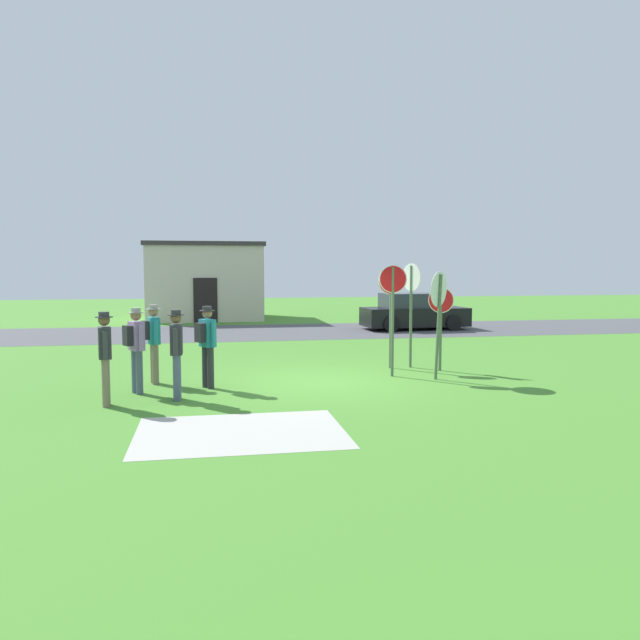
% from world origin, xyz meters
% --- Properties ---
extents(ground_plane, '(80.00, 80.00, 0.00)m').
position_xyz_m(ground_plane, '(0.00, 0.00, 0.00)').
color(ground_plane, '#47842D').
extents(street_asphalt, '(60.00, 6.40, 0.01)m').
position_xyz_m(street_asphalt, '(0.00, 11.13, 0.00)').
color(street_asphalt, '#4C4C51').
rests_on(street_asphalt, ground).
extents(concrete_path, '(3.20, 2.40, 0.01)m').
position_xyz_m(concrete_path, '(-2.03, -3.94, 0.00)').
color(concrete_path, '#ADAAA3').
rests_on(concrete_path, ground).
extents(building_background, '(5.71, 5.15, 3.81)m').
position_xyz_m(building_background, '(-2.59, 18.30, 1.91)').
color(building_background, beige).
rests_on(building_background, ground).
extents(parked_car_on_street, '(4.35, 2.12, 1.51)m').
position_xyz_m(parked_car_on_street, '(5.94, 11.04, 0.69)').
color(parked_car_on_street, black).
rests_on(parked_car_on_street, ground).
extents(stop_sign_center_cluster, '(0.53, 0.38, 2.07)m').
position_xyz_m(stop_sign_center_cluster, '(3.14, 0.96, 1.39)').
color(stop_sign_center_cluster, '#51664C').
rests_on(stop_sign_center_cluster, ground).
extents(stop_sign_leaning_left, '(0.66, 0.07, 2.53)m').
position_xyz_m(stop_sign_leaning_left, '(2.05, 1.55, 1.70)').
color(stop_sign_leaning_left, '#51664C').
rests_on(stop_sign_leaning_left, ground).
extents(stop_sign_tallest, '(0.62, 0.58, 2.46)m').
position_xyz_m(stop_sign_tallest, '(2.63, -0.20, 1.69)').
color(stop_sign_tallest, '#51664C').
rests_on(stop_sign_tallest, ground).
extents(stop_sign_far_back, '(0.27, 0.66, 2.66)m').
position_xyz_m(stop_sign_far_back, '(2.59, 1.57, 1.79)').
color(stop_sign_far_back, '#51664C').
rests_on(stop_sign_far_back, ground).
extents(stop_sign_rear_right, '(0.65, 0.10, 2.61)m').
position_xyz_m(stop_sign_rear_right, '(1.74, 0.40, 1.74)').
color(stop_sign_rear_right, '#51664C').
rests_on(stop_sign_rear_right, ground).
extents(person_in_teal, '(0.31, 0.56, 1.74)m').
position_xyz_m(person_in_teal, '(-4.37, -1.66, 0.98)').
color(person_in_teal, '#7A6B56').
rests_on(person_in_teal, ground).
extents(person_in_dark_shirt, '(0.32, 0.57, 1.74)m').
position_xyz_m(person_in_dark_shirt, '(-3.10, -1.35, 0.98)').
color(person_in_dark_shirt, '#4C5670').
rests_on(person_in_dark_shirt, ground).
extents(person_on_left, '(0.46, 0.51, 1.74)m').
position_xyz_m(person_on_left, '(-3.94, -0.60, 1.01)').
color(person_on_left, '#4C5670').
rests_on(person_on_left, ground).
extents(person_with_sunhat, '(0.46, 0.51, 1.74)m').
position_xyz_m(person_with_sunhat, '(-2.53, -0.27, 1.01)').
color(person_with_sunhat, '#2D2D33').
rests_on(person_with_sunhat, ground).
extents(person_in_blue, '(0.42, 0.55, 1.74)m').
position_xyz_m(person_in_blue, '(-3.69, 0.44, 1.01)').
color(person_in_blue, '#7A6B56').
rests_on(person_in_blue, ground).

